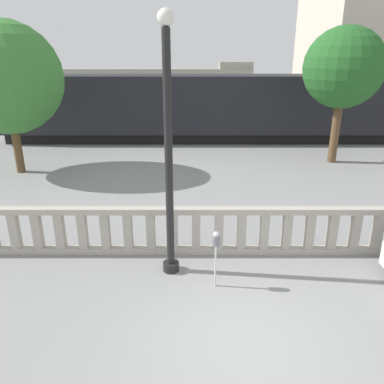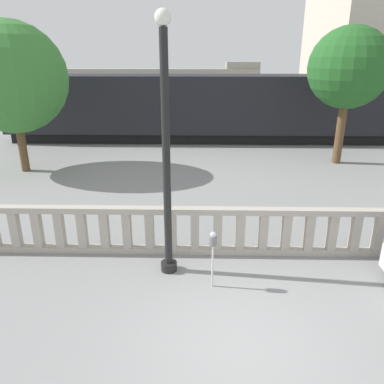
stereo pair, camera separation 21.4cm
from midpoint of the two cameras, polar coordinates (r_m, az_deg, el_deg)
ground_plane at (r=6.82m, az=7.31°, el=-21.97°), size 160.00×160.00×0.00m
balustrade at (r=9.03m, az=5.12°, el=-5.91°), size 15.44×0.24×1.19m
lamppost at (r=7.54m, az=-4.44°, el=5.69°), size 0.36×0.36×5.34m
parking_meter at (r=7.58m, az=2.82°, el=-7.88°), size 0.15×0.15×1.26m
train_near at (r=21.38m, az=8.96°, el=12.72°), size 26.95×2.94×4.12m
train_far at (r=37.18m, az=-9.80°, el=15.62°), size 23.43×2.61×3.91m
tree_left at (r=17.47m, az=21.72°, el=17.10°), size 3.32×3.32×5.70m
tree_right at (r=16.45m, az=-26.85°, el=15.23°), size 4.23×4.23×5.84m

